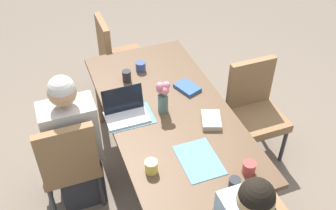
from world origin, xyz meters
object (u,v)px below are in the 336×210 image
(coffee_mug_near_right, at_px, (234,184))
(book_blue_cover, at_px, (211,120))
(flower_vase, at_px, (163,95))
(coffee_mug_far_left, at_px, (151,167))
(person_near_left_mid, at_px, (74,148))
(chair_far_right_near, at_px, (254,106))
(dining_table, at_px, (168,117))
(coffee_mug_centre_left, at_px, (249,168))
(chair_head_left_left_far, at_px, (116,54))
(laptop_near_left_mid, at_px, (126,112))
(book_red_cover, at_px, (187,88))
(coffee_mug_near_left, at_px, (141,66))
(coffee_mug_centre_right, at_px, (127,76))
(chair_near_left_mid, at_px, (69,159))

(coffee_mug_near_right, height_order, book_blue_cover, coffee_mug_near_right)
(flower_vase, bearing_deg, coffee_mug_far_left, -27.35)
(person_near_left_mid, height_order, chair_far_right_near, person_near_left_mid)
(dining_table, distance_m, coffee_mug_near_right, 0.87)
(coffee_mug_centre_left, bearing_deg, coffee_mug_far_left, -111.62)
(chair_head_left_left_far, distance_m, laptop_near_left_mid, 1.28)
(coffee_mug_near_right, relative_size, book_red_cover, 0.44)
(chair_head_left_left_far, relative_size, coffee_mug_near_left, 10.31)
(book_blue_cover, bearing_deg, coffee_mug_centre_right, -127.83)
(book_blue_cover, bearing_deg, person_near_left_mid, -85.61)
(person_near_left_mid, distance_m, coffee_mug_far_left, 0.77)
(coffee_mug_far_left, relative_size, book_red_cover, 0.45)
(flower_vase, bearing_deg, chair_far_right_near, 91.83)
(person_near_left_mid, xyz_separation_m, coffee_mug_centre_right, (-0.43, 0.56, 0.25))
(chair_far_right_near, bearing_deg, flower_vase, -88.17)
(chair_head_left_left_far, distance_m, flower_vase, 1.33)
(chair_head_left_left_far, xyz_separation_m, flower_vase, (1.27, 0.05, 0.38))
(dining_table, relative_size, coffee_mug_near_left, 21.87)
(coffee_mug_near_left, height_order, coffee_mug_centre_right, coffee_mug_centre_right)
(coffee_mug_centre_left, bearing_deg, book_red_cover, -178.58)
(person_near_left_mid, bearing_deg, flower_vase, 86.19)
(book_red_cover, bearing_deg, coffee_mug_centre_left, -18.97)
(chair_near_left_mid, distance_m, coffee_mug_near_right, 1.28)
(laptop_near_left_mid, bearing_deg, coffee_mug_centre_right, 162.91)
(flower_vase, height_order, book_blue_cover, flower_vase)
(book_red_cover, bearing_deg, laptop_near_left_mid, -95.89)
(laptop_near_left_mid, relative_size, coffee_mug_near_left, 3.67)
(dining_table, distance_m, book_blue_cover, 0.37)
(dining_table, relative_size, flower_vase, 6.84)
(person_near_left_mid, relative_size, book_blue_cover, 5.97)
(chair_head_left_left_far, height_order, book_red_cover, chair_head_left_left_far)
(chair_far_right_near, bearing_deg, coffee_mug_near_right, -38.43)
(chair_far_right_near, relative_size, coffee_mug_near_left, 10.31)
(laptop_near_left_mid, relative_size, coffee_mug_centre_left, 3.59)
(flower_vase, bearing_deg, dining_table, 89.85)
(chair_far_right_near, relative_size, coffee_mug_far_left, 9.98)
(flower_vase, bearing_deg, chair_near_left_mid, -87.97)
(flower_vase, distance_m, book_blue_cover, 0.41)
(dining_table, distance_m, coffee_mug_near_left, 0.60)
(coffee_mug_near_left, bearing_deg, chair_near_left_mid, -51.49)
(chair_head_left_left_far, distance_m, chair_far_right_near, 1.54)
(chair_near_left_mid, xyz_separation_m, flower_vase, (-0.03, 0.77, 0.38))
(chair_far_right_near, height_order, book_blue_cover, chair_far_right_near)
(chair_head_left_left_far, xyz_separation_m, coffee_mug_centre_right, (0.79, -0.10, 0.27))
(coffee_mug_near_left, height_order, coffee_mug_far_left, coffee_mug_far_left)
(laptop_near_left_mid, relative_size, coffee_mug_near_right, 3.66)
(chair_near_left_mid, bearing_deg, book_blue_cover, 78.42)
(dining_table, distance_m, coffee_mug_far_left, 0.64)
(coffee_mug_near_left, bearing_deg, coffee_mug_far_left, -14.20)
(dining_table, distance_m, person_near_left_mid, 0.76)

